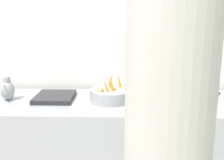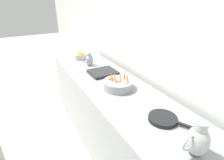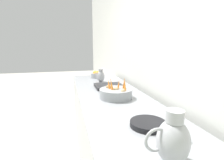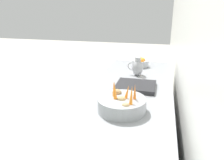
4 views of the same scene
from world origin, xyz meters
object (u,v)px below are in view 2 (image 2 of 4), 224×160
object	(u,v)px
orange_bowl	(81,56)
metal_pitcher_tall	(197,140)
skillet_on_counter	(163,119)
vegetable_colander	(118,84)
metal_pitcher_short	(89,60)

from	to	relation	value
orange_bowl	metal_pitcher_tall	size ratio (longest dim) A/B	0.76
orange_bowl	skillet_on_counter	distance (m)	1.84
vegetable_colander	metal_pitcher_short	distance (m)	0.83
metal_pitcher_tall	metal_pitcher_short	bearing A→B (deg)	-90.92
orange_bowl	metal_pitcher_short	xyz separation A→B (m)	(-0.01, 0.34, 0.03)
vegetable_colander	skillet_on_counter	xyz separation A→B (m)	(-0.04, 0.67, -0.03)
vegetable_colander	metal_pitcher_short	xyz separation A→B (m)	(-0.00, -0.83, 0.03)
metal_pitcher_tall	metal_pitcher_short	distance (m)	1.86
vegetable_colander	orange_bowl	size ratio (longest dim) A/B	1.72
vegetable_colander	skillet_on_counter	distance (m)	0.68
metal_pitcher_short	skillet_on_counter	world-z (taller)	metal_pitcher_short
metal_pitcher_tall	skillet_on_counter	size ratio (longest dim) A/B	0.69
orange_bowl	metal_pitcher_tall	xyz separation A→B (m)	(0.02, 2.20, 0.06)
metal_pitcher_tall	skillet_on_counter	bearing A→B (deg)	-100.07
metal_pitcher_short	skillet_on_counter	size ratio (longest dim) A/B	0.52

